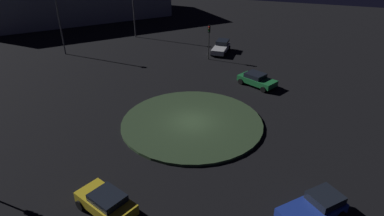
{
  "coord_description": "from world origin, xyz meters",
  "views": [
    {
      "loc": [
        24.06,
        7.96,
        15.04
      ],
      "look_at": [
        0.0,
        0.0,
        1.54
      ],
      "focal_mm": 31.48,
      "sensor_mm": 36.0,
      "label": 1
    }
  ],
  "objects_px": {
    "car_blue": "(315,207)",
    "streetlamp_southwest_near": "(133,1)",
    "car_yellow": "(106,202)",
    "traffic_light_west": "(209,36)",
    "car_silver": "(221,47)",
    "car_green": "(257,79)",
    "streetlamp_southwest": "(58,11)"
  },
  "relations": [
    {
      "from": "car_yellow",
      "to": "car_green",
      "type": "bearing_deg",
      "value": -83.65
    },
    {
      "from": "car_blue",
      "to": "car_yellow",
      "type": "bearing_deg",
      "value": -29.41
    },
    {
      "from": "car_silver",
      "to": "streetlamp_southwest_near",
      "type": "xyz_separation_m",
      "value": [
        -3.06,
        -14.62,
        4.75
      ]
    },
    {
      "from": "car_yellow",
      "to": "traffic_light_west",
      "type": "bearing_deg",
      "value": -65.65
    },
    {
      "from": "traffic_light_west",
      "to": "streetlamp_southwest_near",
      "type": "bearing_deg",
      "value": -125.74
    },
    {
      "from": "car_silver",
      "to": "streetlamp_southwest",
      "type": "xyz_separation_m",
      "value": [
        7.37,
        -19.96,
        5.01
      ]
    },
    {
      "from": "car_silver",
      "to": "streetlamp_southwest_near",
      "type": "relative_size",
      "value": 0.49
    },
    {
      "from": "car_blue",
      "to": "streetlamp_southwest_near",
      "type": "height_order",
      "value": "streetlamp_southwest_near"
    },
    {
      "from": "car_silver",
      "to": "car_blue",
      "type": "distance_m",
      "value": 30.23
    },
    {
      "from": "car_silver",
      "to": "car_yellow",
      "type": "relative_size",
      "value": 1.06
    },
    {
      "from": "car_yellow",
      "to": "streetlamp_southwest_near",
      "type": "distance_m",
      "value": 37.71
    },
    {
      "from": "car_green",
      "to": "streetlamp_southwest_near",
      "type": "height_order",
      "value": "streetlamp_southwest_near"
    },
    {
      "from": "car_yellow",
      "to": "car_blue",
      "type": "height_order",
      "value": "car_yellow"
    },
    {
      "from": "car_yellow",
      "to": "streetlamp_southwest_near",
      "type": "bearing_deg",
      "value": -44.71
    },
    {
      "from": "car_blue",
      "to": "traffic_light_west",
      "type": "xyz_separation_m",
      "value": [
        -24.24,
        -13.32,
        2.47
      ]
    },
    {
      "from": "car_blue",
      "to": "traffic_light_west",
      "type": "relative_size",
      "value": 0.93
    },
    {
      "from": "car_silver",
      "to": "car_green",
      "type": "relative_size",
      "value": 0.99
    },
    {
      "from": "streetlamp_southwest",
      "to": "car_green",
      "type": "bearing_deg",
      "value": 84.99
    },
    {
      "from": "car_blue",
      "to": "streetlamp_southwest",
      "type": "height_order",
      "value": "streetlamp_southwest"
    },
    {
      "from": "car_yellow",
      "to": "car_green",
      "type": "relative_size",
      "value": 0.94
    },
    {
      "from": "traffic_light_west",
      "to": "streetlamp_southwest_near",
      "type": "distance_m",
      "value": 15.34
    },
    {
      "from": "car_yellow",
      "to": "streetlamp_southwest_near",
      "type": "xyz_separation_m",
      "value": [
        -34.13,
        -15.32,
        4.74
      ]
    },
    {
      "from": "car_yellow",
      "to": "car_blue",
      "type": "xyz_separation_m",
      "value": [
        -3.52,
        11.75,
        -0.06
      ]
    },
    {
      "from": "traffic_light_west",
      "to": "streetlamp_southwest_near",
      "type": "xyz_separation_m",
      "value": [
        -6.38,
        -13.75,
        2.33
      ]
    },
    {
      "from": "car_green",
      "to": "streetlamp_southwest",
      "type": "distance_m",
      "value": 26.88
    },
    {
      "from": "car_yellow",
      "to": "car_blue",
      "type": "distance_m",
      "value": 12.26
    },
    {
      "from": "car_silver",
      "to": "streetlamp_southwest_near",
      "type": "bearing_deg",
      "value": -102.96
    },
    {
      "from": "car_yellow",
      "to": "car_blue",
      "type": "bearing_deg",
      "value": -142.22
    },
    {
      "from": "car_yellow",
      "to": "streetlamp_southwest",
      "type": "distance_m",
      "value": 31.84
    },
    {
      "from": "car_blue",
      "to": "streetlamp_southwest_near",
      "type": "relative_size",
      "value": 0.46
    },
    {
      "from": "car_silver",
      "to": "car_green",
      "type": "xyz_separation_m",
      "value": [
        9.67,
        6.34,
        -0.04
      ]
    },
    {
      "from": "car_silver",
      "to": "streetlamp_southwest_near",
      "type": "height_order",
      "value": "streetlamp_southwest_near"
    }
  ]
}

